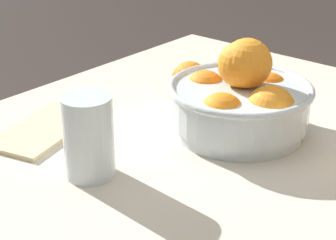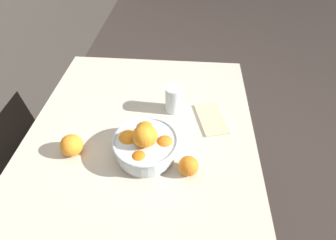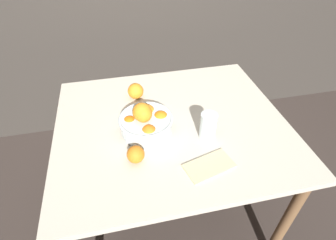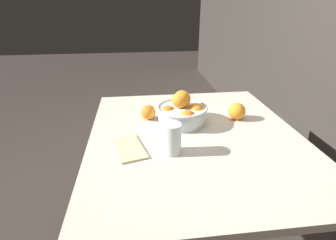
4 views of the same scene
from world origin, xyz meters
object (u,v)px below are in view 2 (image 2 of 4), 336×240
juice_glass (174,101)px  orange_loose_front (72,145)px  fruit_bowl (145,144)px  orange_loose_near_bowl (188,166)px

juice_glass → orange_loose_front: bearing=126.9°
fruit_bowl → orange_loose_near_bowl: (-0.07, -0.16, -0.02)m
juice_glass → orange_loose_near_bowl: 0.34m
juice_glass → fruit_bowl: bearing=161.6°
fruit_bowl → orange_loose_front: 0.28m
orange_loose_near_bowl → orange_loose_front: bearing=82.9°
orange_loose_near_bowl → orange_loose_front: 0.44m
orange_loose_near_bowl → juice_glass: bearing=12.7°
fruit_bowl → juice_glass: fruit_bowl is taller
fruit_bowl → juice_glass: size_ratio=1.96×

